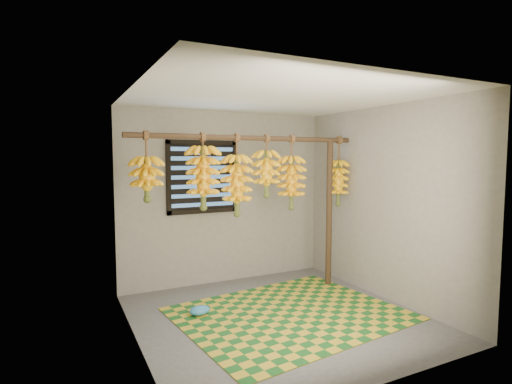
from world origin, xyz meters
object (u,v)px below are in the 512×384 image
woven_mat (290,314)px  banana_bunch_d (266,174)px  support_post (329,213)px  banana_bunch_f (338,182)px  plastic_bag (200,310)px  banana_bunch_c (237,185)px  banana_bunch_b (203,178)px  banana_bunch_a (147,179)px  banana_bunch_e (291,182)px

woven_mat → banana_bunch_d: bearing=85.2°
support_post → banana_bunch_f: 0.45m
plastic_bag → banana_bunch_c: (0.58, 0.26, 1.37)m
banana_bunch_d → banana_bunch_f: size_ratio=0.82×
banana_bunch_b → banana_bunch_c: same height
banana_bunch_d → banana_bunch_a: bearing=180.0°
support_post → banana_bunch_d: 1.13m
banana_bunch_a → banana_bunch_f: size_ratio=0.81×
banana_bunch_b → banana_bunch_e: same height
support_post → banana_bunch_b: size_ratio=2.25×
support_post → plastic_bag: 2.19m
support_post → plastic_bag: (-1.96, -0.26, -0.94)m
support_post → banana_bunch_e: (-0.61, 0.00, 0.44)m
woven_mat → plastic_bag: size_ratio=9.82×
plastic_bag → banana_bunch_e: (1.35, 0.26, 1.38)m
support_post → banana_bunch_f: (0.15, 0.00, 0.42)m
banana_bunch_f → banana_bunch_c: bearing=180.0°
plastic_bag → banana_bunch_b: size_ratio=0.27×
banana_bunch_c → banana_bunch_d: bearing=0.0°
support_post → banana_bunch_e: 0.76m
woven_mat → banana_bunch_b: (-0.78, 0.67, 1.52)m
woven_mat → banana_bunch_e: banana_bunch_e is taller
plastic_bag → banana_bunch_a: 1.57m
banana_bunch_d → banana_bunch_b: bearing=180.0°
banana_bunch_d → banana_bunch_f: bearing=0.0°
woven_mat → banana_bunch_f: banana_bunch_f is taller
plastic_bag → banana_bunch_c: 1.51m
banana_bunch_e → banana_bunch_f: 0.76m
woven_mat → plastic_bag: 1.01m
plastic_bag → banana_bunch_d: (0.98, 0.26, 1.50)m
support_post → banana_bunch_a: banana_bunch_a is taller
plastic_bag → banana_bunch_a: bearing=152.2°
banana_bunch_c → plastic_bag: bearing=-155.6°
banana_bunch_a → banana_bunch_d: bearing=0.0°
banana_bunch_c → support_post: bearing=0.0°
woven_mat → banana_bunch_c: bearing=117.3°
woven_mat → banana_bunch_d: size_ratio=3.06×
banana_bunch_f → banana_bunch_a: bearing=180.0°
woven_mat → banana_bunch_d: banana_bunch_d is taller
woven_mat → banana_bunch_e: (0.42, 0.67, 1.44)m
banana_bunch_b → banana_bunch_e: bearing=0.0°
banana_bunch_d → banana_bunch_e: 0.39m
banana_bunch_b → banana_bunch_a: bearing=-180.0°
plastic_bag → banana_bunch_e: 1.95m
plastic_bag → banana_bunch_c: bearing=24.4°
woven_mat → banana_bunch_a: banana_bunch_a is taller
banana_bunch_a → banana_bunch_f: (2.60, 0.00, -0.11)m
plastic_bag → banana_bunch_e: banana_bunch_e is taller
support_post → banana_bunch_f: bearing=0.0°
banana_bunch_a → banana_bunch_b: bearing=0.0°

